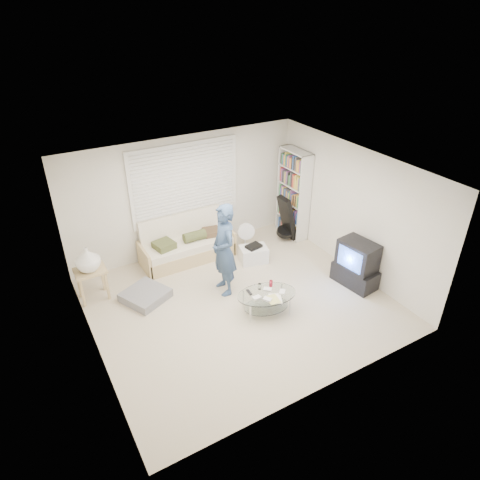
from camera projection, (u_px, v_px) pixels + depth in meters
ground at (240, 303)px, 7.71m from camera, size 5.00×5.00×0.00m
room_shell at (226, 212)px, 7.26m from camera, size 5.02×4.52×2.51m
window_blinds at (185, 183)px, 8.59m from camera, size 2.32×0.08×1.62m
futon_sofa at (187, 245)px, 8.88m from camera, size 1.92×0.77×0.94m
grey_floor_pillow at (145, 295)px, 7.78m from camera, size 0.95×0.95×0.16m
side_table at (88, 261)px, 7.45m from camera, size 0.54×0.43×1.07m
bookshelf at (293, 194)px, 9.46m from camera, size 0.32×0.84×2.00m
guitar_case at (287, 221)px, 9.49m from camera, size 0.41×0.39×1.03m
floor_fan at (245, 234)px, 9.20m from camera, size 0.38×0.25×0.62m
storage_bin at (254, 254)px, 8.84m from camera, size 0.63×0.51×0.39m
tv_unit at (356, 264)px, 8.01m from camera, size 0.55×0.89×0.91m
coffee_table at (267, 297)px, 7.35m from camera, size 1.16×0.88×0.51m
standing_person at (224, 250)px, 7.61m from camera, size 0.47×0.67×1.76m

